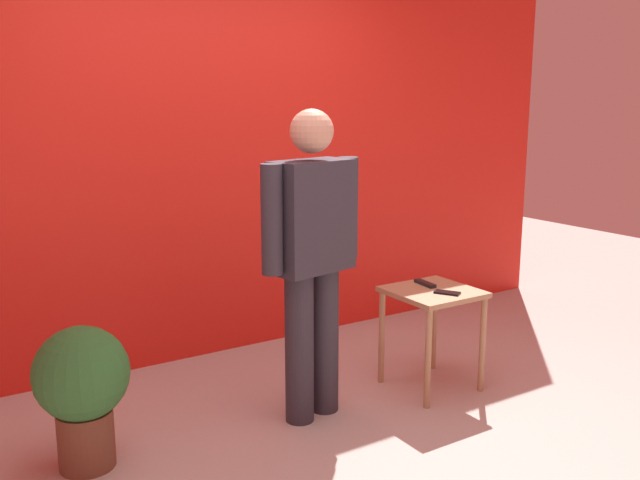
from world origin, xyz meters
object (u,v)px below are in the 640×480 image
at_px(cell_phone, 447,293).
at_px(potted_plant, 82,385).
at_px(tv_remote, 425,283).
at_px(side_table, 432,307).
at_px(standing_person, 312,250).

relative_size(cell_phone, potted_plant, 0.21).
distance_m(cell_phone, potted_plant, 2.02).
height_order(cell_phone, tv_remote, tv_remote).
height_order(side_table, tv_remote, tv_remote).
height_order(tv_remote, potted_plant, potted_plant).
xyz_separation_m(side_table, potted_plant, (-1.98, 0.17, -0.09)).
bearing_deg(cell_phone, side_table, 65.97).
xyz_separation_m(standing_person, side_table, (0.80, -0.06, -0.43)).
bearing_deg(side_table, cell_phone, -82.91).
distance_m(cell_phone, tv_remote, 0.21).
height_order(cell_phone, potted_plant, potted_plant).
bearing_deg(standing_person, tv_remote, 2.72).
distance_m(side_table, potted_plant, 1.99).
relative_size(standing_person, side_table, 2.73).
bearing_deg(tv_remote, potted_plant, -177.03).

